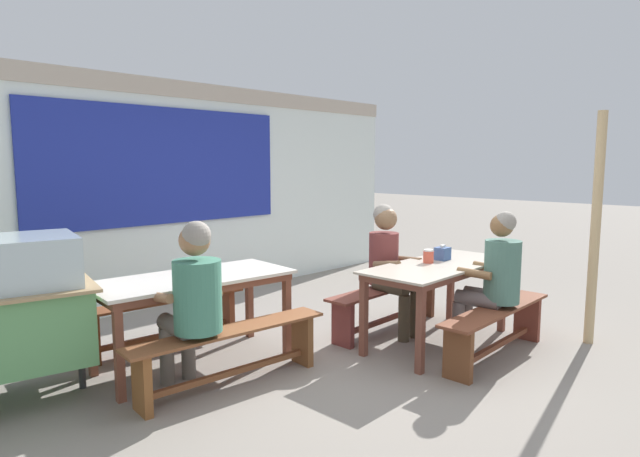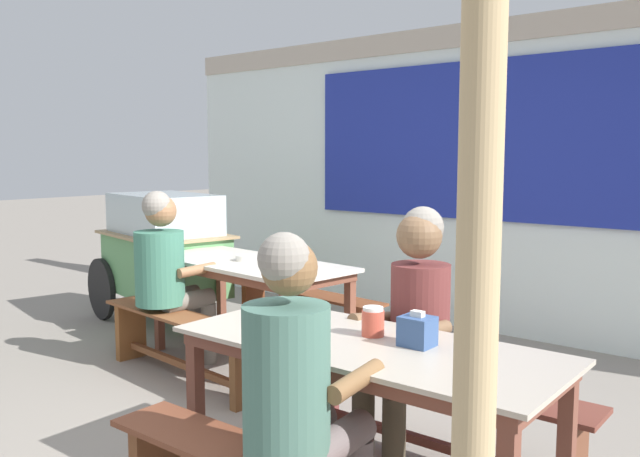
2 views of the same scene
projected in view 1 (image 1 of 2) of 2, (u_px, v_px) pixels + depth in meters
ground_plane at (368, 359)px, 4.61m from camera, size 40.00×40.00×0.00m
backdrop_wall at (182, 187)px, 6.46m from camera, size 7.40×0.23×2.67m
dining_table_far at (193, 285)px, 4.42m from camera, size 1.71×0.88×0.76m
dining_table_near at (439, 272)px, 4.95m from camera, size 1.68×0.73×0.76m
bench_far_back at (165, 316)px, 4.91m from camera, size 1.56×0.39×0.45m
bench_far_front at (231, 349)px, 4.02m from camera, size 1.65×0.42×0.45m
bench_near_back at (387, 301)px, 5.40m from camera, size 1.63×0.30×0.45m
bench_near_front at (497, 325)px, 4.60m from camera, size 1.58×0.30×0.45m
person_right_near_table at (389, 260)px, 5.24m from camera, size 0.42×0.55×1.30m
person_left_back_turned at (193, 295)px, 3.84m from camera, size 0.48×0.59×1.30m
person_near_front at (494, 275)px, 4.64m from camera, size 0.44×0.56×1.29m
tissue_box at (442, 253)px, 5.14m from camera, size 0.13×0.12×0.15m
condiment_jar at (428, 256)px, 4.98m from camera, size 0.10×0.10×0.13m
soup_bowl at (190, 274)px, 4.39m from camera, size 0.16×0.16×0.04m
wooden_support_post at (595, 230)px, 4.90m from camera, size 0.09×0.09×2.17m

